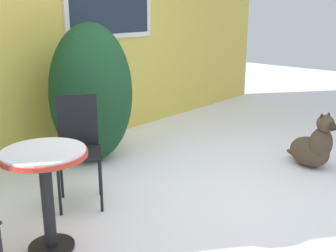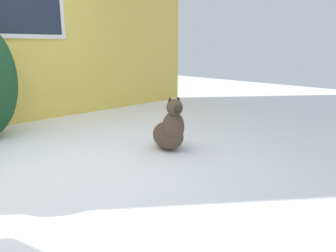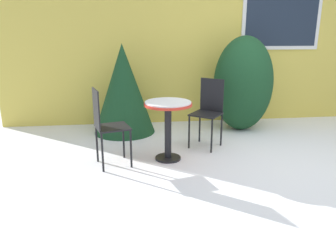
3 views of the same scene
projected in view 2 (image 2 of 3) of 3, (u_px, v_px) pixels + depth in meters
ground_plane at (50, 172)px, 3.03m from camera, size 16.00×16.00×0.00m
dog at (170, 131)px, 3.63m from camera, size 0.46×0.65×0.61m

